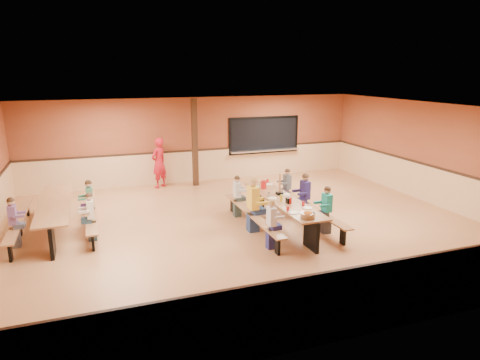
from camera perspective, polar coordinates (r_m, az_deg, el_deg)
name	(u,v)px	position (r m, az deg, el deg)	size (l,w,h in m)	color
ground	(245,226)	(11.09, 0.62, -6.19)	(12.00, 12.00, 0.00)	#A2653D
room_envelope	(245,201)	(10.87, 0.63, -2.78)	(12.04, 10.04, 3.02)	brown
kitchen_pass_through	(264,137)	(16.14, 3.22, 5.79)	(2.78, 0.28, 1.38)	black
structural_post	(195,143)	(14.74, -6.05, 4.95)	(0.18, 0.18, 3.00)	black
cafeteria_table_main	(282,207)	(10.99, 5.63, -3.56)	(1.91, 3.70, 0.74)	#99643C
cafeteria_table_second	(55,211)	(11.55, -23.40, -3.81)	(1.91, 3.70, 0.74)	#99643C
seated_child_white_left	(271,225)	(9.62, 4.20, -5.94)	(0.33, 0.27, 1.13)	silver
seated_adult_yellow	(253,205)	(10.56, 1.75, -3.35)	(0.45, 0.36, 1.37)	yellow
seated_child_grey_left	(237,197)	(11.67, -0.39, -2.22)	(0.33, 0.27, 1.13)	silver
seated_child_teal_right	(326,210)	(10.69, 11.45, -3.96)	(0.35, 0.29, 1.18)	teal
seated_child_navy_right	(305,197)	(11.60, 8.65, -2.21)	(0.38, 0.31, 1.24)	#241C52
seated_child_char_right	(287,188)	(12.54, 6.30, -1.11)	(0.33, 0.27, 1.13)	#494E54
seated_child_purple_sec	(13,223)	(10.92, -27.96, -5.07)	(0.34, 0.28, 1.15)	#734D7F
seated_child_green_sec	(90,203)	(11.65, -19.35, -2.93)	(0.36, 0.29, 1.19)	#3C7957
seated_child_tan_sec	(91,217)	(10.63, -19.26, -4.68)	(0.34, 0.28, 1.15)	beige
standing_woman	(159,163)	(14.77, -10.76, 2.27)	(0.63, 0.41, 1.72)	red
punch_pitcher	(264,185)	(11.77, 3.17, -0.64)	(0.16, 0.16, 0.22)	red
chip_bowl	(308,215)	(9.56, 9.01, -4.63)	(0.32, 0.32, 0.15)	orange
napkin_dispenser	(288,200)	(10.57, 6.48, -2.73)	(0.10, 0.14, 0.13)	black
condiment_mustard	(281,198)	(10.68, 5.53, -2.42)	(0.06, 0.06, 0.17)	yellow
condiment_ketchup	(291,201)	(10.49, 6.77, -2.76)	(0.06, 0.06, 0.17)	#B2140F
table_paddle	(280,189)	(11.24, 5.31, -1.27)	(0.16, 0.16, 0.56)	black
place_settings	(282,197)	(10.91, 5.66, -2.22)	(0.65, 3.30, 0.11)	beige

